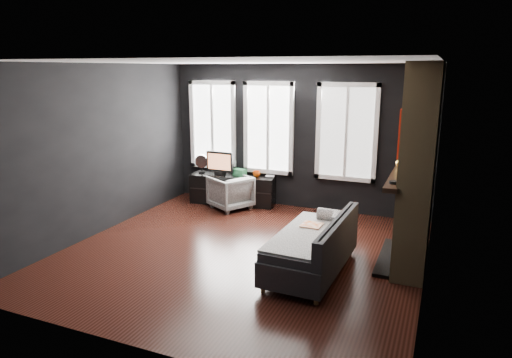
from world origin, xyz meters
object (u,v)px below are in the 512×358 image
at_px(armchair, 230,190).
at_px(media_console, 233,189).
at_px(mug, 256,173).
at_px(book, 266,170).
at_px(monitor, 220,162).
at_px(mantel_vase, 402,162).
at_px(sofa, 311,244).

relative_size(armchair, media_console, 0.42).
height_order(mug, book, book).
bearing_deg(media_console, monitor, -172.64).
height_order(media_console, mug, mug).
bearing_deg(monitor, media_console, 17.36).
bearing_deg(monitor, book, 17.47).
xyz_separation_m(monitor, book, (0.88, 0.24, -0.15)).
bearing_deg(monitor, mantel_vase, -15.32).
bearing_deg(book, mug, -140.31).
bearing_deg(mantel_vase, book, 152.63).
height_order(book, mantel_vase, mantel_vase).
bearing_deg(media_console, mug, -2.14).
height_order(mug, mantel_vase, mantel_vase).
bearing_deg(monitor, sofa, -40.55).
bearing_deg(sofa, book, 124.74).
distance_m(monitor, mug, 0.77).
relative_size(book, mantel_vase, 1.23).
relative_size(monitor, mantel_vase, 3.15).
relative_size(monitor, mug, 4.22).
height_order(sofa, mantel_vase, mantel_vase).
relative_size(media_console, mug, 12.11).
distance_m(armchair, media_console, 0.36).
bearing_deg(book, mantel_vase, -27.37).
xyz_separation_m(sofa, mantel_vase, (0.95, 1.26, 0.93)).
height_order(armchair, mug, mug).
xyz_separation_m(armchair, monitor, (-0.36, 0.27, 0.48)).
bearing_deg(book, sofa, -57.40).
height_order(monitor, mug, monitor).
xyz_separation_m(media_console, mantel_vase, (3.25, -1.19, 1.03)).
relative_size(media_console, monitor, 2.87).
relative_size(mug, book, 0.61).
relative_size(sofa, mantel_vase, 9.71).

